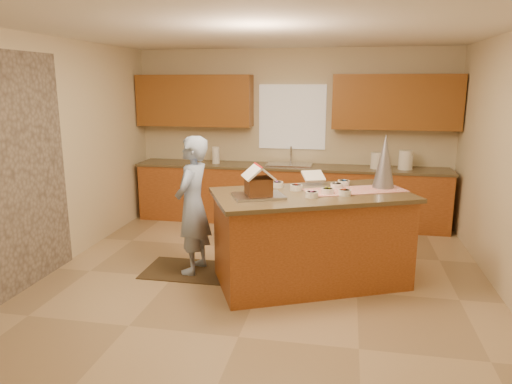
# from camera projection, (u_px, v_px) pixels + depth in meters

# --- Properties ---
(floor) EXTENTS (5.50, 5.50, 0.00)m
(floor) POSITION_uv_depth(u_px,v_px,m) (261.00, 284.00, 5.25)
(floor) COLOR tan
(floor) RESTS_ON ground
(ceiling) EXTENTS (5.50, 5.50, 0.00)m
(ceiling) POSITION_uv_depth(u_px,v_px,m) (262.00, 28.00, 4.65)
(ceiling) COLOR silver
(ceiling) RESTS_ON floor
(wall_back) EXTENTS (5.50, 5.50, 0.00)m
(wall_back) POSITION_uv_depth(u_px,v_px,m) (292.00, 136.00, 7.58)
(wall_back) COLOR beige
(wall_back) RESTS_ON floor
(wall_front) EXTENTS (5.50, 5.50, 0.00)m
(wall_front) POSITION_uv_depth(u_px,v_px,m) (163.00, 256.00, 2.32)
(wall_front) COLOR beige
(wall_front) RESTS_ON floor
(wall_left) EXTENTS (5.50, 5.50, 0.00)m
(wall_left) POSITION_uv_depth(u_px,v_px,m) (46.00, 157.00, 5.41)
(wall_left) COLOR beige
(wall_left) RESTS_ON floor
(window_curtain) EXTENTS (1.05, 0.03, 1.00)m
(window_curtain) POSITION_uv_depth(u_px,v_px,m) (292.00, 117.00, 7.49)
(window_curtain) COLOR white
(window_curtain) RESTS_ON wall_back
(back_counter_base) EXTENTS (4.80, 0.60, 0.88)m
(back_counter_base) POSITION_uv_depth(u_px,v_px,m) (289.00, 196.00, 7.50)
(back_counter_base) COLOR #A05421
(back_counter_base) RESTS_ON floor
(back_counter_top) EXTENTS (4.85, 0.63, 0.04)m
(back_counter_top) POSITION_uv_depth(u_px,v_px,m) (289.00, 167.00, 7.40)
(back_counter_top) COLOR brown
(back_counter_top) RESTS_ON back_counter_base
(upper_cabinet_left) EXTENTS (1.85, 0.35, 0.80)m
(upper_cabinet_left) POSITION_uv_depth(u_px,v_px,m) (195.00, 101.00, 7.57)
(upper_cabinet_left) COLOR #91541F
(upper_cabinet_left) RESTS_ON wall_back
(upper_cabinet_right) EXTENTS (1.85, 0.35, 0.80)m
(upper_cabinet_right) POSITION_uv_depth(u_px,v_px,m) (396.00, 102.00, 7.00)
(upper_cabinet_right) COLOR #91541F
(upper_cabinet_right) RESTS_ON wall_back
(sink) EXTENTS (0.70, 0.45, 0.12)m
(sink) POSITION_uv_depth(u_px,v_px,m) (289.00, 167.00, 7.40)
(sink) COLOR silver
(sink) RESTS_ON back_counter_top
(faucet) EXTENTS (0.03, 0.03, 0.28)m
(faucet) POSITION_uv_depth(u_px,v_px,m) (291.00, 155.00, 7.53)
(faucet) COLOR silver
(faucet) RESTS_ON back_counter_top
(island_base) EXTENTS (2.23, 1.73, 0.98)m
(island_base) POSITION_uv_depth(u_px,v_px,m) (311.00, 240.00, 5.22)
(island_base) COLOR #A05421
(island_base) RESTS_ON floor
(island_top) EXTENTS (2.35, 1.85, 0.04)m
(island_top) POSITION_uv_depth(u_px,v_px,m) (312.00, 195.00, 5.11)
(island_top) COLOR brown
(island_top) RESTS_ON island_base
(table_runner) EXTENTS (1.17, 0.82, 0.01)m
(table_runner) POSITION_uv_depth(u_px,v_px,m) (355.00, 190.00, 5.22)
(table_runner) COLOR #AB150C
(table_runner) RESTS_ON island_top
(baking_tray) EXTENTS (0.62, 0.55, 0.03)m
(baking_tray) POSITION_uv_depth(u_px,v_px,m) (258.00, 196.00, 4.91)
(baking_tray) COLOR silver
(baking_tray) RESTS_ON island_top
(cookbook) EXTENTS (0.30, 0.27, 0.10)m
(cookbook) POSITION_uv_depth(u_px,v_px,m) (313.00, 176.00, 5.52)
(cookbook) COLOR white
(cookbook) RESTS_ON island_top
(tinsel_tree) EXTENTS (0.32, 0.32, 0.61)m
(tinsel_tree) POSITION_uv_depth(u_px,v_px,m) (385.00, 161.00, 5.29)
(tinsel_tree) COLOR #B3B4C0
(tinsel_tree) RESTS_ON island_top
(rug) EXTENTS (1.08, 0.70, 0.01)m
(rug) POSITION_uv_depth(u_px,v_px,m) (191.00, 270.00, 5.63)
(rug) COLOR black
(rug) RESTS_ON floor
(boy) EXTENTS (0.43, 0.61, 1.59)m
(boy) POSITION_uv_depth(u_px,v_px,m) (193.00, 205.00, 5.44)
(boy) COLOR #8BA1C6
(boy) RESTS_ON rug
(canister_a) EXTENTS (0.18, 0.18, 0.24)m
(canister_a) POSITION_uv_depth(u_px,v_px,m) (377.00, 160.00, 7.12)
(canister_a) COLOR white
(canister_a) RESTS_ON back_counter_top
(canister_b) EXTENTS (0.20, 0.20, 0.28)m
(canister_b) POSITION_uv_depth(u_px,v_px,m) (405.00, 160.00, 7.04)
(canister_b) COLOR white
(canister_b) RESTS_ON back_counter_top
(canister_c) EXTENTS (0.15, 0.15, 0.22)m
(canister_c) POSITION_uv_depth(u_px,v_px,m) (408.00, 162.00, 7.05)
(canister_c) COLOR white
(canister_c) RESTS_ON back_counter_top
(paper_towel) EXTENTS (0.12, 0.12, 0.26)m
(paper_towel) POSITION_uv_depth(u_px,v_px,m) (216.00, 155.00, 7.58)
(paper_towel) COLOR white
(paper_towel) RESTS_ON back_counter_top
(gingerbread_house) EXTENTS (0.40, 0.41, 0.31)m
(gingerbread_house) POSITION_uv_depth(u_px,v_px,m) (258.00, 184.00, 4.88)
(gingerbread_house) COLOR brown
(gingerbread_house) RESTS_ON baking_tray
(candy_bowls) EXTENTS (0.89, 0.79, 0.06)m
(candy_bowls) POSITION_uv_depth(u_px,v_px,m) (320.00, 188.00, 5.19)
(candy_bowls) COLOR #FF78D5
(candy_bowls) RESTS_ON island_top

